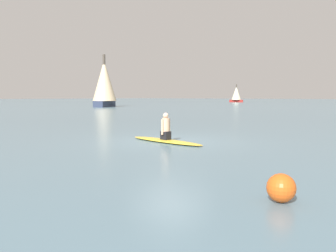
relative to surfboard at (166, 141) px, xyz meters
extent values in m
plane|color=slate|center=(-0.29, -0.04, -0.05)|extent=(400.00, 400.00, 0.00)
ellipsoid|color=gold|center=(0.00, 0.00, 0.00)|extent=(0.95, 3.41, 0.09)
cube|color=black|center=(0.00, 0.00, 0.19)|extent=(0.28, 0.33, 0.29)
cylinder|color=#D6AD8E|center=(0.00, 0.00, 0.56)|extent=(0.30, 0.30, 0.49)
sphere|color=#D6AD8E|center=(0.00, 0.00, 0.89)|extent=(0.19, 0.19, 0.19)
cylinder|color=#D6AD8E|center=(-0.16, 0.02, 0.50)|extent=(0.08, 0.08, 0.53)
cylinder|color=#D6AD8E|center=(0.16, -0.02, 0.50)|extent=(0.08, 0.08, 0.53)
cube|color=#2D3851|center=(-24.66, -33.63, 0.41)|extent=(5.21, 3.72, 0.92)
cylinder|color=#4C4238|center=(-24.66, -33.63, 4.35)|extent=(0.41, 0.41, 6.96)
cone|color=beige|center=(-24.66, -33.63, 3.93)|extent=(4.81, 4.81, 6.12)
cube|color=maroon|center=(-74.46, -39.17, 0.28)|extent=(2.41, 3.75, 0.65)
cylinder|color=#4C4238|center=(-74.46, -39.17, 2.69)|extent=(0.29, 0.29, 4.18)
cone|color=beige|center=(-74.46, -39.17, 2.44)|extent=(3.32, 3.32, 3.68)
sphere|color=#E55919|center=(4.12, 5.89, 0.18)|extent=(0.44, 0.44, 0.44)
camera|label=1|loc=(9.17, 7.94, 1.57)|focal=37.09mm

